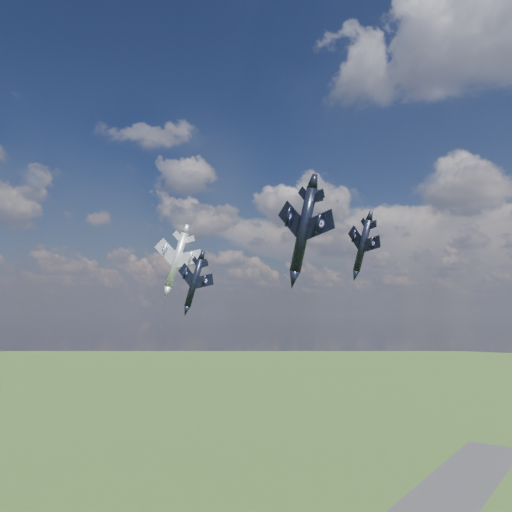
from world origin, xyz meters
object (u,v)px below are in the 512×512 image
Objects in this scene: jet_high_navy at (363,245)px; jet_left_silver at (177,260)px; jet_right_navy at (304,230)px; jet_lead_navy at (194,282)px.

jet_high_navy is 0.91× the size of jet_left_silver.
jet_high_navy reaches higher than jet_left_silver.
jet_right_navy is 1.12× the size of jet_high_navy.
jet_high_navy is 38.19m from jet_left_silver.
jet_lead_navy is 11.54m from jet_left_silver.
jet_high_navy is at bearing 8.78° from jet_left_silver.
jet_high_navy is (-5.82, 33.21, 2.02)m from jet_right_navy.
jet_lead_navy is at bearing 176.32° from jet_right_navy.
jet_left_silver is (-38.65, 13.87, -0.50)m from jet_right_navy.
jet_lead_navy is 0.88× the size of jet_high_navy.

